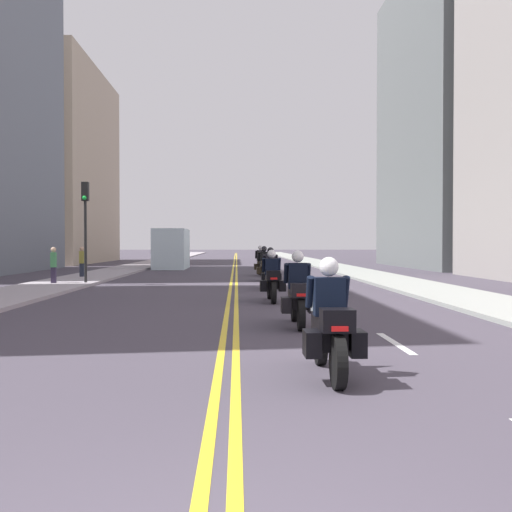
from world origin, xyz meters
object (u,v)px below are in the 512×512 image
object	(u,v)px
parked_truck	(172,251)
motorcycle_4	(264,267)
motorcycle_3	(271,272)
motorcycle_1	(298,296)
motorcycle_0	(330,329)
pedestrian_0	(54,266)
traffic_light_near	(85,214)
motorcycle_5	(261,263)
motorcycle_2	(272,281)
pedestrian_1	(82,262)

from	to	relation	value
parked_truck	motorcycle_4	bearing A→B (deg)	-69.11
motorcycle_3	motorcycle_4	world-z (taller)	motorcycle_4
motorcycle_1	motorcycle_4	bearing A→B (deg)	90.48
motorcycle_0	motorcycle_4	size ratio (longest dim) A/B	1.04
motorcycle_4	pedestrian_0	bearing A→B (deg)	-164.16
traffic_light_near	pedestrian_0	world-z (taller)	traffic_light_near
motorcycle_5	parked_truck	distance (m)	12.06
pedestrian_0	parked_truck	distance (m)	18.69
pedestrian_0	motorcycle_1	bearing A→B (deg)	25.60
motorcycle_2	traffic_light_near	xyz separation A→B (m)	(-7.49, 7.77, 2.39)
motorcycle_3	traffic_light_near	bearing A→B (deg)	161.01
motorcycle_0	motorcycle_5	world-z (taller)	motorcycle_5
traffic_light_near	pedestrian_1	xyz separation A→B (m)	(-1.34, 4.81, -2.19)
motorcycle_0	pedestrian_0	bearing A→B (deg)	115.71
motorcycle_3	pedestrian_0	size ratio (longest dim) A/B	1.36
motorcycle_5	traffic_light_near	xyz separation A→B (m)	(-7.74, -7.68, 2.35)
motorcycle_3	traffic_light_near	xyz separation A→B (m)	(-7.74, 2.59, 2.37)
motorcycle_5	pedestrian_1	size ratio (longest dim) A/B	1.31
parked_truck	pedestrian_1	bearing A→B (deg)	-103.24
motorcycle_1	motorcycle_2	distance (m)	5.70
parked_truck	motorcycle_1	bearing A→B (deg)	-79.38
motorcycle_1	motorcycle_2	bearing A→B (deg)	92.85
motorcycle_1	traffic_light_near	size ratio (longest dim) A/B	0.51
motorcycle_0	motorcycle_2	bearing A→B (deg)	90.53
motorcycle_0	traffic_light_near	xyz separation A→B (m)	(-7.65, 18.54, 2.38)
motorcycle_0	motorcycle_4	xyz separation A→B (m)	(0.07, 21.18, 0.02)
motorcycle_0	parked_truck	xyz separation A→B (m)	(-5.85, 36.70, 0.63)
motorcycle_1	motorcycle_3	world-z (taller)	motorcycle_3
motorcycle_2	motorcycle_4	size ratio (longest dim) A/B	1.06
motorcycle_4	motorcycle_3	bearing A→B (deg)	-91.91
motorcycle_5	motorcycle_3	bearing A→B (deg)	-92.29
pedestrian_1	traffic_light_near	bearing A→B (deg)	-169.85
motorcycle_2	pedestrian_0	size ratio (longest dim) A/B	1.40
motorcycle_3	parked_truck	size ratio (longest dim) A/B	0.34
pedestrian_0	pedestrian_1	world-z (taller)	same
parked_truck	motorcycle_2	bearing A→B (deg)	-77.62
pedestrian_1	parked_truck	world-z (taller)	parked_truck
motorcycle_3	motorcycle_5	xyz separation A→B (m)	(0.01, 10.28, 0.02)
pedestrian_0	parked_truck	size ratio (longest dim) A/B	0.25
pedestrian_1	motorcycle_0	bearing A→B (deg)	-164.37
motorcycle_4	motorcycle_1	bearing A→B (deg)	-92.05
motorcycle_2	motorcycle_0	bearing A→B (deg)	-90.19
motorcycle_0	motorcycle_3	bearing A→B (deg)	89.38
motorcycle_4	motorcycle_5	xyz separation A→B (m)	(0.02, 5.05, 0.01)
traffic_light_near	motorcycle_5	bearing A→B (deg)	44.78
motorcycle_2	motorcycle_4	bearing A→B (deg)	87.70
motorcycle_1	pedestrian_1	distance (m)	20.40
motorcycle_2	parked_truck	distance (m)	26.55
motorcycle_2	motorcycle_3	distance (m)	5.18
motorcycle_0	motorcycle_3	size ratio (longest dim) A/B	1.01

